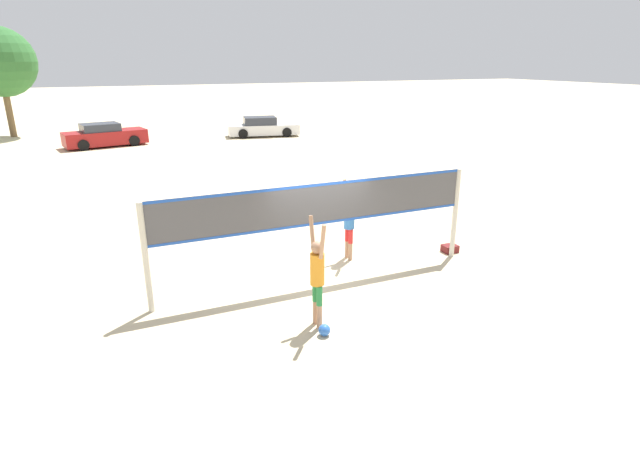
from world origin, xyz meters
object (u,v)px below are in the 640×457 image
at_px(volleyball_net, 320,213).
at_px(parked_car_mid, 105,136).
at_px(player_blocker, 349,219).
at_px(player_spiker, 317,271).
at_px(tree_left_cluster, 0,62).
at_px(volleyball, 324,330).
at_px(parked_car_near, 263,127).
at_px(gear_bag, 450,249).

relative_size(volleyball_net, parked_car_mid, 1.60).
bearing_deg(player_blocker, parked_car_mid, -166.27).
height_order(player_blocker, parked_car_mid, player_blocker).
xyz_separation_m(player_spiker, tree_left_cluster, (-8.96, 32.08, 3.71)).
height_order(volleyball_net, parked_car_mid, volleyball_net).
height_order(volleyball, parked_car_near, parked_car_near).
distance_m(player_blocker, parked_car_mid, 22.92).
height_order(player_spiker, player_blocker, player_spiker).
bearing_deg(player_blocker, parked_car_near, 168.17).
distance_m(parked_car_near, parked_car_mid, 10.15).
bearing_deg(tree_left_cluster, parked_car_near, -22.79).
height_order(player_blocker, tree_left_cluster, tree_left_cluster).
distance_m(volleyball, parked_car_mid, 25.80).
height_order(player_spiker, parked_car_mid, player_spiker).
relative_size(volleyball_net, gear_bag, 19.96).
xyz_separation_m(player_spiker, gear_bag, (4.97, 2.23, -1.08)).
bearing_deg(parked_car_mid, volleyball_net, -91.56).
distance_m(parked_car_near, tree_left_cluster, 17.72).
height_order(player_blocker, parked_car_near, player_blocker).
distance_m(player_spiker, volleyball, 1.14).
relative_size(volleyball_net, player_spiker, 3.55).
distance_m(volleyball, tree_left_cluster, 34.03).
bearing_deg(gear_bag, player_blocker, 166.08).
xyz_separation_m(parked_car_near, parked_car_mid, (-10.15, -0.24, 0.05)).
xyz_separation_m(player_blocker, gear_bag, (2.80, -0.69, -1.01)).
relative_size(player_spiker, tree_left_cluster, 0.31).
xyz_separation_m(volleyball, gear_bag, (5.00, 2.64, -0.02)).
bearing_deg(volleyball_net, gear_bag, 3.66).
relative_size(player_blocker, gear_bag, 5.31).
bearing_deg(volleyball_net, player_blocker, 37.22).
xyz_separation_m(parked_car_near, tree_left_cluster, (-15.85, 6.66, 4.29)).
bearing_deg(volleyball, parked_car_near, 75.01).
bearing_deg(player_blocker, gear_bag, 76.08).
bearing_deg(player_spiker, volleyball, 176.08).
bearing_deg(player_blocker, player_spiker, -36.69).
bearing_deg(player_spiker, player_blocker, -36.69).
bearing_deg(gear_bag, tree_left_cluster, 115.02).
relative_size(volleyball_net, player_blocker, 3.76).
height_order(parked_car_near, tree_left_cluster, tree_left_cluster).
bearing_deg(player_spiker, parked_car_mid, 7.38).
xyz_separation_m(player_blocker, parked_car_near, (4.71, 22.50, -0.51)).
bearing_deg(volleyball_net, volleyball, -111.78).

